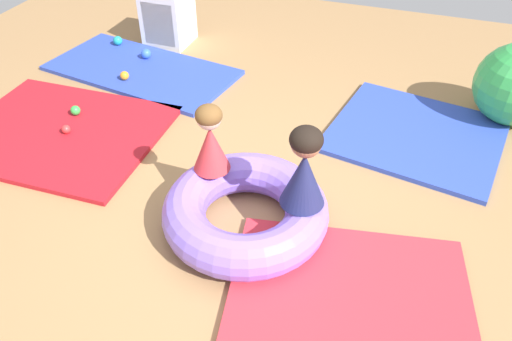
# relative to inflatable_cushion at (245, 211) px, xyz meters

# --- Properties ---
(ground_plane) EXTENTS (8.00, 8.00, 0.00)m
(ground_plane) POSITION_rel_inflatable_cushion_xyz_m (-0.03, 0.09, -0.14)
(ground_plane) COLOR #9E7549
(gym_mat_near_left) EXTENTS (1.62, 1.33, 0.04)m
(gym_mat_near_left) POSITION_rel_inflatable_cushion_xyz_m (-1.78, 0.47, -0.12)
(gym_mat_near_left) COLOR #B21923
(gym_mat_near_left) RESTS_ON ground
(gym_mat_center_rear) EXTENTS (1.47, 1.37, 0.04)m
(gym_mat_center_rear) POSITION_rel_inflatable_cushion_xyz_m (0.94, 1.41, -0.12)
(gym_mat_center_rear) COLOR #2D47B7
(gym_mat_center_rear) RESTS_ON ground
(gym_mat_far_left) EXTENTS (1.55, 1.49, 0.04)m
(gym_mat_far_left) POSITION_rel_inflatable_cushion_xyz_m (0.77, -0.46, -0.12)
(gym_mat_far_left) COLOR red
(gym_mat_far_left) RESTS_ON ground
(gym_mat_near_right) EXTENTS (1.92, 1.15, 0.04)m
(gym_mat_near_right) POSITION_rel_inflatable_cushion_xyz_m (-1.69, 1.63, -0.12)
(gym_mat_near_right) COLOR #2D47B7
(gym_mat_near_right) RESTS_ON ground
(inflatable_cushion) EXTENTS (1.05, 1.05, 0.28)m
(inflatable_cushion) POSITION_rel_inflatable_cushion_xyz_m (0.00, 0.00, 0.00)
(inflatable_cushion) COLOR #8466E0
(inflatable_cushion) RESTS_ON ground
(child_in_navy) EXTENTS (0.38, 0.38, 0.53)m
(child_in_navy) POSITION_rel_inflatable_cushion_xyz_m (0.34, 0.06, 0.40)
(child_in_navy) COLOR navy
(child_in_navy) RESTS_ON inflatable_cushion
(child_in_red) EXTENTS (0.32, 0.32, 0.47)m
(child_in_red) POSITION_rel_inflatable_cushion_xyz_m (-0.30, 0.18, 0.37)
(child_in_red) COLOR red
(child_in_red) RESTS_ON inflatable_cushion
(play_ball_teal) EXTENTS (0.09, 0.09, 0.09)m
(play_ball_teal) POSITION_rel_inflatable_cushion_xyz_m (-2.18, 2.02, -0.05)
(play_ball_teal) COLOR teal
(play_ball_teal) RESTS_ON gym_mat_near_right
(play_ball_blue) EXTENTS (0.10, 0.10, 0.10)m
(play_ball_blue) POSITION_rel_inflatable_cushion_xyz_m (-1.75, 1.84, -0.05)
(play_ball_blue) COLOR blue
(play_ball_blue) RESTS_ON gym_mat_near_right
(play_ball_orange) EXTENTS (0.08, 0.08, 0.08)m
(play_ball_orange) POSITION_rel_inflatable_cushion_xyz_m (-1.72, 1.39, -0.06)
(play_ball_orange) COLOR orange
(play_ball_orange) RESTS_ON gym_mat_near_right
(play_ball_red) EXTENTS (0.07, 0.07, 0.07)m
(play_ball_red) POSITION_rel_inflatable_cushion_xyz_m (-1.70, 0.46, -0.06)
(play_ball_red) COLOR red
(play_ball_red) RESTS_ON gym_mat_near_left
(play_ball_green) EXTENTS (0.08, 0.08, 0.08)m
(play_ball_green) POSITION_rel_inflatable_cushion_xyz_m (-1.79, 0.72, -0.06)
(play_ball_green) COLOR green
(play_ball_green) RESTS_ON gym_mat_near_left
(storage_cube) EXTENTS (0.44, 0.44, 0.56)m
(storage_cube) POSITION_rel_inflatable_cushion_xyz_m (-1.74, 2.32, 0.14)
(storage_cube) COLOR silver
(storage_cube) RESTS_ON ground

